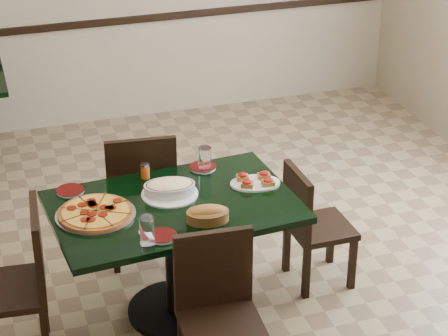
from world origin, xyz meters
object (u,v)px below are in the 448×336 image
object	(u,v)px
chair_near	(218,307)
pepperoni_pizza	(96,213)
main_table	(174,231)
lasagna_casserole	(170,188)
chair_left	(20,277)
bread_basket	(208,214)
chair_right	(310,221)
bruschetta_platter	(255,181)
chair_far	(141,190)

from	to	relation	value
chair_near	pepperoni_pizza	size ratio (longest dim) A/B	1.99
main_table	lasagna_casserole	xyz separation A→B (m)	(0.01, 0.11, 0.23)
chair_near	chair_left	bearing A→B (deg)	153.28
pepperoni_pizza	bread_basket	xyz separation A→B (m)	(0.57, -0.24, 0.02)
pepperoni_pizza	chair_right	bearing A→B (deg)	2.38
main_table	bruschetta_platter	bearing A→B (deg)	3.90
chair_near	chair_right	distance (m)	1.11
main_table	chair_left	world-z (taller)	chair_left
chair_near	pepperoni_pizza	xyz separation A→B (m)	(-0.50, 0.68, 0.27)
chair_far	bread_basket	distance (m)	0.91
main_table	chair_right	bearing A→B (deg)	-0.62
chair_right	lasagna_casserole	distance (m)	0.94
chair_far	pepperoni_pizza	world-z (taller)	chair_far
chair_near	bruschetta_platter	distance (m)	0.93
main_table	chair_far	distance (m)	0.62
chair_near	pepperoni_pizza	distance (m)	0.88
main_table	chair_far	xyz separation A→B (m)	(-0.06, 0.61, -0.04)
chair_left	bruschetta_platter	bearing A→B (deg)	103.23
chair_far	lasagna_casserole	size ratio (longest dim) A/B	2.85
chair_right	lasagna_casserole	world-z (taller)	lasagna_casserole
pepperoni_pizza	main_table	bearing A→B (deg)	-0.50
chair_near	lasagna_casserole	bearing A→B (deg)	96.88
chair_left	bread_basket	bearing A→B (deg)	88.91
chair_near	bread_basket	bearing A→B (deg)	83.39
main_table	chair_near	bearing A→B (deg)	-89.94
chair_far	pepperoni_pizza	distance (m)	0.76
chair_left	bruschetta_platter	distance (m)	1.45
chair_near	bruschetta_platter	size ratio (longest dim) A/B	2.70
main_table	lasagna_casserole	distance (m)	0.25
main_table	chair_right	distance (m)	0.89
bruschetta_platter	main_table	bearing A→B (deg)	-161.37
chair_right	bread_basket	bearing A→B (deg)	110.42
chair_near	chair_far	bearing A→B (deg)	98.35
chair_near	lasagna_casserole	distance (m)	0.84
pepperoni_pizza	bruschetta_platter	distance (m)	0.96
bread_basket	bruschetta_platter	size ratio (longest dim) A/B	0.77
chair_left	lasagna_casserole	size ratio (longest dim) A/B	2.82
chair_right	bruschetta_platter	bearing A→B (deg)	86.12
chair_near	chair_left	world-z (taller)	chair_left
chair_right	pepperoni_pizza	distance (m)	1.36
chair_right	bruschetta_platter	distance (m)	0.49
chair_far	lasagna_casserole	distance (m)	0.58
lasagna_casserole	bruschetta_platter	xyz separation A→B (m)	(0.51, -0.03, -0.02)
chair_right	bread_basket	distance (m)	0.88
pepperoni_pizza	bread_basket	world-z (taller)	bread_basket
main_table	pepperoni_pizza	size ratio (longest dim) A/B	3.22
pepperoni_pizza	bruschetta_platter	world-z (taller)	bruschetta_platter
pepperoni_pizza	bread_basket	size ratio (longest dim) A/B	1.75
chair_left	lasagna_casserole	bearing A→B (deg)	109.52
chair_far	bread_basket	xyz separation A→B (m)	(0.19, -0.85, 0.27)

